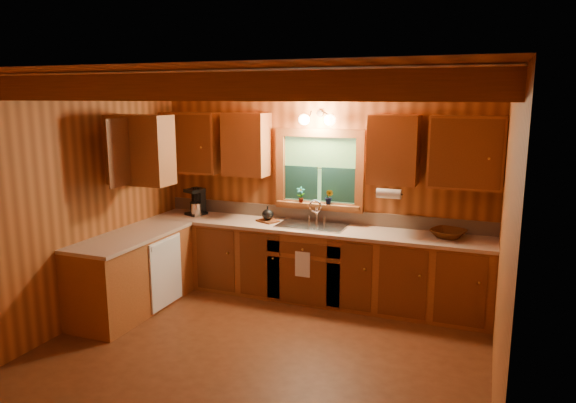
{
  "coord_description": "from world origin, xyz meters",
  "views": [
    {
      "loc": [
        1.97,
        -4.27,
        2.43
      ],
      "look_at": [
        0.0,
        0.8,
        1.35
      ],
      "focal_mm": 33.04,
      "sensor_mm": 36.0,
      "label": 1
    }
  ],
  "objects_px": {
    "cutting_board": "(268,221)",
    "wicker_basket": "(448,234)",
    "coffee_maker": "(197,201)",
    "sink": "(312,230)"
  },
  "relations": [
    {
      "from": "coffee_maker",
      "to": "cutting_board",
      "type": "bearing_deg",
      "value": 17.86
    },
    {
      "from": "sink",
      "to": "wicker_basket",
      "type": "xyz_separation_m",
      "value": [
        1.57,
        0.04,
        0.09
      ]
    },
    {
      "from": "sink",
      "to": "coffee_maker",
      "type": "xyz_separation_m",
      "value": [
        -1.63,
        0.08,
        0.22
      ]
    },
    {
      "from": "sink",
      "to": "coffee_maker",
      "type": "relative_size",
      "value": 2.36
    },
    {
      "from": "coffee_maker",
      "to": "cutting_board",
      "type": "xyz_separation_m",
      "value": [
        1.04,
        -0.06,
        -0.16
      ]
    },
    {
      "from": "sink",
      "to": "cutting_board",
      "type": "bearing_deg",
      "value": 178.96
    },
    {
      "from": "cutting_board",
      "to": "sink",
      "type": "bearing_deg",
      "value": 23.17
    },
    {
      "from": "sink",
      "to": "wicker_basket",
      "type": "distance_m",
      "value": 1.57
    },
    {
      "from": "cutting_board",
      "to": "wicker_basket",
      "type": "distance_m",
      "value": 2.16
    },
    {
      "from": "coffee_maker",
      "to": "wicker_basket",
      "type": "distance_m",
      "value": 3.2
    }
  ]
}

